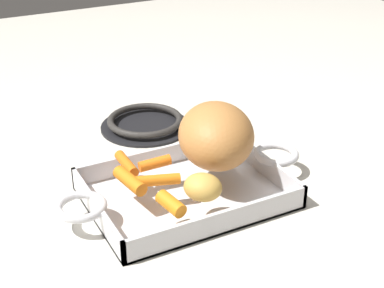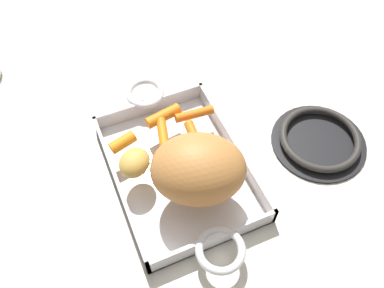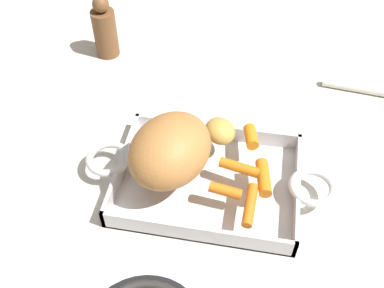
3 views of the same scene
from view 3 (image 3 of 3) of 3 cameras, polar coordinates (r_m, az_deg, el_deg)
The scene contains 10 objects.
ground_plane at distance 0.76m, azimuth 1.92°, elevation -5.19°, with size 2.38×2.38×0.00m, color silver.
roasting_dish at distance 0.75m, azimuth 1.94°, elevation -4.61°, with size 0.41×0.22×0.04m.
pork_roast at distance 0.69m, azimuth -2.77°, elevation -0.79°, with size 0.14×0.12×0.10m, color #BB793D.
baby_carrot_center_right at distance 0.72m, azimuth 5.99°, elevation -2.96°, with size 0.02×0.02×0.07m, color orange.
baby_carrot_northwest at distance 0.68m, azimuth 7.29°, elevation -7.60°, with size 0.02×0.02×0.07m, color orange.
baby_carrot_short at distance 0.71m, azimuth 8.95°, elevation -4.18°, with size 0.02×0.02×0.06m, color orange.
baby_carrot_southeast at distance 0.77m, azimuth 7.40°, elevation 0.92°, with size 0.02×0.02×0.04m, color orange.
baby_carrot_northeast at distance 0.69m, azimuth 4.21°, elevation -5.85°, with size 0.02×0.02×0.05m, color orange.
potato_near_roast at distance 0.76m, azimuth 3.53°, elevation 1.63°, with size 0.06×0.05×0.04m, color gold.
pepper_mill at distance 1.00m, azimuth -10.88°, elevation 13.89°, with size 0.05×0.05×0.14m.
Camera 3 is at (-0.05, 0.45, 0.61)m, focal length 42.55 mm.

